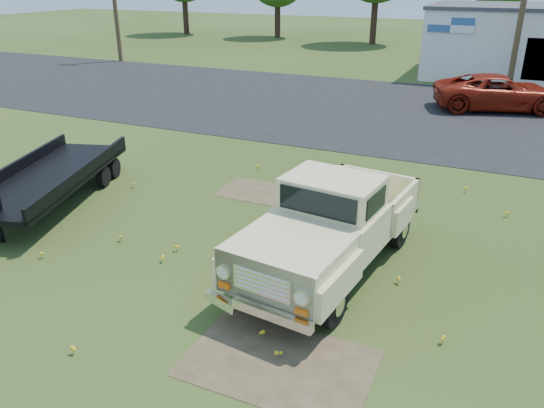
# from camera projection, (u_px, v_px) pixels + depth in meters

# --- Properties ---
(ground) EXTENTS (140.00, 140.00, 0.00)m
(ground) POSITION_uv_depth(u_px,v_px,m) (271.00, 261.00, 11.68)
(ground) COLOR #2B3E14
(ground) RESTS_ON ground
(asphalt_lot) EXTENTS (90.00, 14.00, 0.02)m
(asphalt_lot) POSITION_uv_depth(u_px,v_px,m) (407.00, 112.00, 24.20)
(asphalt_lot) COLOR black
(asphalt_lot) RESTS_ON ground
(dirt_patch_a) EXTENTS (3.00, 2.00, 0.01)m
(dirt_patch_a) POSITION_uv_depth(u_px,v_px,m) (279.00, 363.00, 8.60)
(dirt_patch_a) COLOR #443A24
(dirt_patch_a) RESTS_ON ground
(dirt_patch_b) EXTENTS (2.20, 1.60, 0.01)m
(dirt_patch_b) POSITION_uv_depth(u_px,v_px,m) (259.00, 192.00, 15.36)
(dirt_patch_b) COLOR #443A24
(dirt_patch_b) RESTS_ON ground
(utility_pole_mid) EXTENTS (1.60, 0.30, 9.00)m
(utility_pole_mid) POSITION_uv_depth(u_px,v_px,m) (524.00, 0.00, 26.69)
(utility_pole_mid) COLOR #4E3A24
(utility_pole_mid) RESTS_ON ground
(vintage_pickup_truck) EXTENTS (2.93, 6.01, 2.10)m
(vintage_pickup_truck) POSITION_uv_depth(u_px,v_px,m) (331.00, 224.00, 10.96)
(vintage_pickup_truck) COLOR beige
(vintage_pickup_truck) RESTS_ON ground
(flatbed_trailer) EXTENTS (3.86, 6.63, 1.72)m
(flatbed_trailer) POSITION_uv_depth(u_px,v_px,m) (48.00, 173.00, 14.32)
(flatbed_trailer) COLOR black
(flatbed_trailer) RESTS_ON ground
(red_pickup) EXTENTS (6.26, 4.28, 1.59)m
(red_pickup) POSITION_uv_depth(u_px,v_px,m) (499.00, 93.00, 24.31)
(red_pickup) COLOR maroon
(red_pickup) RESTS_ON ground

